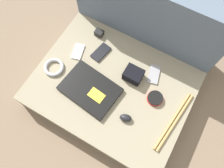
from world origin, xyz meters
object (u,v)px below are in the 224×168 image
(laptop, at_px, (90,89))
(computer_mouse, at_px, (126,118))
(phone_silver, at_px, (78,52))
(phone_small, at_px, (101,52))
(speaker_puck, at_px, (155,98))
(camera_pouch, at_px, (133,75))
(charger_brick, at_px, (99,33))
(phone_black, at_px, (154,74))

(laptop, relative_size, computer_mouse, 4.55)
(phone_silver, bearing_deg, phone_small, 12.21)
(computer_mouse, distance_m, speaker_puck, 0.21)
(phone_silver, height_order, phone_small, phone_small)
(speaker_puck, bearing_deg, laptop, -158.77)
(phone_silver, xyz_separation_m, phone_small, (0.13, 0.07, 0.00))
(phone_silver, relative_size, camera_pouch, 1.11)
(computer_mouse, bearing_deg, speaker_puck, 45.81)
(laptop, xyz_separation_m, computer_mouse, (0.26, -0.05, 0.01))
(computer_mouse, xyz_separation_m, camera_pouch, (-0.08, 0.24, 0.01))
(phone_silver, xyz_separation_m, charger_brick, (0.05, 0.18, 0.01))
(charger_brick, bearing_deg, computer_mouse, -44.37)
(laptop, height_order, phone_silver, laptop)
(laptop, relative_size, camera_pouch, 3.21)
(phone_black, height_order, phone_small, phone_small)
(phone_silver, distance_m, charger_brick, 0.18)
(computer_mouse, xyz_separation_m, phone_black, (0.02, 0.32, -0.01))
(laptop, bearing_deg, charger_brick, 119.82)
(phone_silver, bearing_deg, phone_black, -3.73)
(phone_small, xyz_separation_m, charger_brick, (-0.08, 0.11, 0.01))
(laptop, height_order, computer_mouse, computer_mouse)
(laptop, distance_m, camera_pouch, 0.27)
(phone_silver, bearing_deg, speaker_puck, -19.15)
(speaker_puck, relative_size, phone_black, 0.68)
(phone_silver, xyz_separation_m, camera_pouch, (0.38, 0.02, 0.03))
(computer_mouse, distance_m, camera_pouch, 0.26)
(computer_mouse, relative_size, camera_pouch, 0.71)
(laptop, height_order, charger_brick, charger_brick)
(computer_mouse, bearing_deg, laptop, 151.68)
(phone_silver, distance_m, phone_black, 0.49)
(phone_silver, height_order, phone_black, same)
(phone_silver, height_order, charger_brick, charger_brick)
(camera_pouch, height_order, charger_brick, camera_pouch)
(phone_silver, relative_size, charger_brick, 2.28)
(speaker_puck, xyz_separation_m, camera_pouch, (-0.17, 0.06, 0.02))
(speaker_puck, bearing_deg, camera_pouch, 160.75)
(computer_mouse, bearing_deg, phone_silver, 136.06)
(speaker_puck, bearing_deg, computer_mouse, -116.34)
(phone_small, xyz_separation_m, camera_pouch, (0.25, -0.05, 0.03))
(phone_black, relative_size, camera_pouch, 1.24)
(laptop, xyz_separation_m, charger_brick, (-0.15, 0.35, 0.01))
(speaker_puck, distance_m, phone_small, 0.44)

